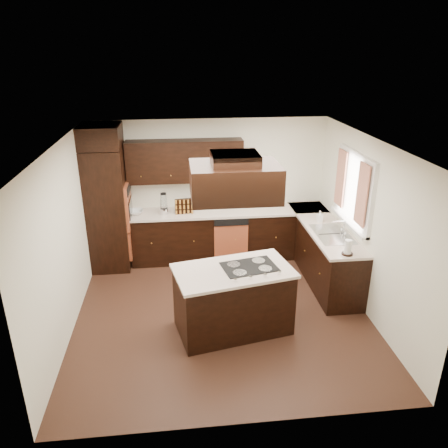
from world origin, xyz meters
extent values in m
cube|color=#4F2D1E|center=(0.00, 0.00, -0.01)|extent=(4.20, 4.20, 0.02)
cube|color=white|center=(0.00, 0.00, 2.51)|extent=(4.20, 4.20, 0.02)
cube|color=white|center=(0.00, 2.11, 1.25)|extent=(4.20, 0.02, 2.50)
cube|color=white|center=(0.00, -2.11, 1.25)|extent=(4.20, 0.02, 2.50)
cube|color=white|center=(-2.11, 0.00, 1.25)|extent=(0.02, 4.20, 2.50)
cube|color=white|center=(2.11, 0.00, 1.25)|extent=(0.02, 4.20, 2.50)
cube|color=black|center=(-1.78, 1.71, 1.06)|extent=(0.65, 0.75, 2.12)
cube|color=#B1502E|center=(-1.43, 1.71, 1.12)|extent=(0.05, 0.62, 0.78)
cube|color=black|center=(0.03, 1.80, 0.44)|extent=(2.93, 0.60, 0.88)
cube|color=black|center=(1.80, 0.90, 0.44)|extent=(0.60, 2.40, 0.88)
cube|color=beige|center=(0.03, 1.79, 0.90)|extent=(2.93, 0.63, 0.04)
cube|color=beige|center=(1.79, 0.90, 0.90)|extent=(0.63, 2.40, 0.04)
cube|color=black|center=(-0.43, 1.93, 1.81)|extent=(2.00, 0.34, 0.72)
cube|color=#B1502E|center=(0.33, 1.50, 0.40)|extent=(0.60, 0.05, 0.72)
cube|color=white|center=(2.07, 0.55, 1.65)|extent=(0.06, 1.32, 1.12)
cube|color=white|center=(2.10, 0.55, 1.65)|extent=(0.00, 1.20, 1.00)
cube|color=beige|center=(2.01, 0.13, 1.70)|extent=(0.02, 0.34, 0.90)
cube|color=beige|center=(2.01, 0.97, 1.70)|extent=(0.02, 0.34, 0.90)
cube|color=silver|center=(1.80, 0.55, 0.92)|extent=(0.52, 0.84, 0.01)
cube|color=black|center=(0.11, -0.43, 0.44)|extent=(1.62, 1.10, 0.88)
cube|color=beige|center=(0.11, -0.43, 0.90)|extent=(1.68, 1.16, 0.04)
cube|color=black|center=(0.33, -0.39, 0.93)|extent=(0.78, 0.60, 0.01)
cube|color=black|center=(0.10, -0.55, 2.16)|extent=(1.05, 0.72, 0.42)
cube|color=black|center=(0.10, -0.55, 2.44)|extent=(0.55, 0.50, 0.13)
cylinder|color=silver|center=(-0.82, 1.75, 0.97)|extent=(0.15, 0.15, 0.10)
cone|color=silver|center=(-0.82, 1.75, 1.15)|extent=(0.13, 0.13, 0.26)
cube|color=black|center=(-0.47, 1.74, 1.05)|extent=(0.32, 0.13, 0.26)
imported|color=white|center=(-1.33, 1.80, 0.96)|extent=(0.29, 0.29, 0.07)
imported|color=white|center=(1.76, 1.09, 1.02)|extent=(0.10, 0.10, 0.19)
cylinder|color=white|center=(1.76, -0.17, 1.03)|extent=(0.13, 0.13, 0.22)
camera|label=1|loc=(-0.58, -5.47, 3.64)|focal=35.00mm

